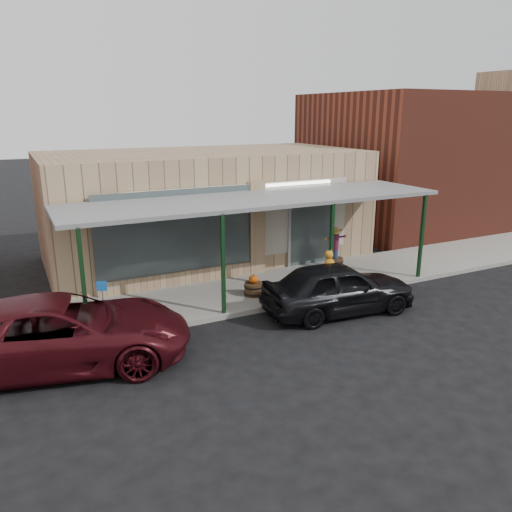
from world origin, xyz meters
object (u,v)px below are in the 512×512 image
barrel_scarecrow (335,255)px  handicap_sign (103,298)px  barrel_pumpkin (254,288)px  parked_sedan (338,288)px  car_maroon (61,332)px

barrel_scarecrow → handicap_sign: 8.56m
barrel_pumpkin → handicap_sign: size_ratio=0.58×
handicap_sign → parked_sedan: bearing=4.2°
barrel_scarecrow → barrel_pumpkin: barrel_scarecrow is taller
barrel_pumpkin → car_maroon: size_ratio=0.13×
handicap_sign → car_maroon: (-1.18, -1.38, -0.17)m
barrel_scarecrow → parked_sedan: 3.78m
barrel_scarecrow → barrel_pumpkin: bearing=-148.9°
barrel_scarecrow → handicap_sign: size_ratio=1.23×
handicap_sign → car_maroon: size_ratio=0.22×
parked_sedan → car_maroon: (-7.50, 0.24, 0.05)m
barrel_scarecrow → car_maroon: barrel_scarecrow is taller
barrel_pumpkin → car_maroon: (-5.77, -1.78, 0.41)m
car_maroon → handicap_sign: bearing=-27.8°
barrel_pumpkin → parked_sedan: bearing=-49.4°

